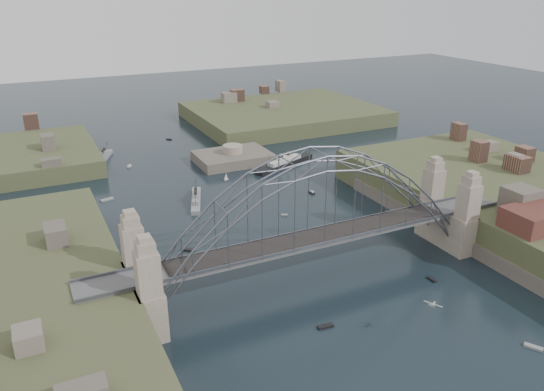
{
  "coord_description": "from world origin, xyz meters",
  "views": [
    {
      "loc": [
        -44.68,
        -73.77,
        51.28
      ],
      "look_at": [
        0.0,
        18.0,
        10.0
      ],
      "focal_mm": 34.92,
      "sensor_mm": 36.0,
      "label": 1
    }
  ],
  "objects": [
    {
      "name": "headland_ne",
      "position": [
        50.0,
        110.0,
        0.75
      ],
      "size": [
        70.0,
        55.0,
        9.5
      ],
      "primitive_type": "cube",
      "color": "#414729",
      "rests_on": "ground"
    },
    {
      "name": "bridge",
      "position": [
        0.0,
        0.0,
        12.32
      ],
      "size": [
        84.0,
        13.8,
        24.6
      ],
      "color": "#545356",
      "rests_on": "ground"
    },
    {
      "name": "small_boat_i",
      "position": [
        29.6,
        18.71,
        0.15
      ],
      "size": [
        2.04,
        2.01,
        0.45
      ],
      "color": "beige",
      "rests_on": "ground"
    },
    {
      "name": "naval_cruiser_near",
      "position": [
        -8.32,
        44.35,
        0.75
      ],
      "size": [
        7.31,
        15.87,
        4.82
      ],
      "color": "gray",
      "rests_on": "ground"
    },
    {
      "name": "small_boat_c",
      "position": [
        -6.12,
        -14.15,
        0.15
      ],
      "size": [
        2.69,
        1.11,
        0.45
      ],
      "color": "beige",
      "rests_on": "ground"
    },
    {
      "name": "ground",
      "position": [
        0.0,
        0.0,
        0.0
      ],
      "size": [
        500.0,
        500.0,
        0.0
      ],
      "primitive_type": "plane",
      "color": "black",
      "rests_on": "ground"
    },
    {
      "name": "small_boat_l",
      "position": [
        -43.61,
        25.63,
        0.15
      ],
      "size": [
        1.89,
        2.28,
        0.45
      ],
      "color": "beige",
      "rests_on": "ground"
    },
    {
      "name": "small_boat_a",
      "position": [
        -18.0,
        20.63,
        0.15
      ],
      "size": [
        2.79,
        2.56,
        0.45
      ],
      "color": "beige",
      "rests_on": "ground"
    },
    {
      "name": "small_boat_m",
      "position": [
        19.1,
        -10.45,
        0.15
      ],
      "size": [
        0.76,
        2.02,
        0.45
      ],
      "color": "beige",
      "rests_on": "ground"
    },
    {
      "name": "small_boat_k",
      "position": [
        1.18,
        102.93,
        0.15
      ],
      "size": [
        1.81,
        2.0,
        0.45
      ],
      "color": "beige",
      "rests_on": "ground"
    },
    {
      "name": "small_boat_h",
      "position": [
        -17.57,
        79.61,
        0.29
      ],
      "size": [
        1.74,
        1.74,
        1.43
      ],
      "color": "beige",
      "rests_on": "ground"
    },
    {
      "name": "small_boat_e",
      "position": [
        -28.18,
        55.67,
        0.15
      ],
      "size": [
        3.44,
        1.87,
        0.45
      ],
      "color": "beige",
      "rests_on": "ground"
    },
    {
      "name": "aeroplane",
      "position": [
        6.33,
        -23.99,
        6.54
      ],
      "size": [
        1.69,
        2.66,
        0.42
      ],
      "color": "#ABAEB2"
    },
    {
      "name": "small_boat_g",
      "position": [
        19.39,
        -32.37,
        0.15
      ],
      "size": [
        2.14,
        2.75,
        0.45
      ],
      "color": "beige",
      "rests_on": "ground"
    },
    {
      "name": "naval_cruiser_far",
      "position": [
        -22.92,
        90.18,
        0.74
      ],
      "size": [
        7.38,
        13.73,
        4.77
      ],
      "color": "gray",
      "rests_on": "ground"
    },
    {
      "name": "small_boat_d",
      "position": [
        20.85,
        37.0,
        0.29
      ],
      "size": [
        0.92,
        2.11,
        1.43
      ],
      "color": "beige",
      "rests_on": "ground"
    },
    {
      "name": "shore_east",
      "position": [
        57.32,
        0.0,
        1.97
      ],
      "size": [
        50.5,
        90.0,
        12.0
      ],
      "color": "#414729",
      "rests_on": "ground"
    },
    {
      "name": "small_boat_b",
      "position": [
        7.91,
        27.49,
        0.15
      ],
      "size": [
        1.69,
        1.2,
        0.45
      ],
      "color": "beige",
      "rests_on": "ground"
    },
    {
      "name": "fort_island",
      "position": [
        12.0,
        70.0,
        -0.34
      ],
      "size": [
        22.0,
        16.0,
        9.4
      ],
      "color": "#544C43",
      "rests_on": "ground"
    },
    {
      "name": "small_boat_f",
      "position": [
        4.27,
        55.99,
        1.03
      ],
      "size": [
        1.61,
        1.49,
        2.38
      ],
      "color": "beige",
      "rests_on": "ground"
    },
    {
      "name": "ocean_liner",
      "position": [
        24.63,
        59.91,
        0.88
      ],
      "size": [
        22.65,
        11.85,
        5.7
      ],
      "color": "black",
      "rests_on": "ground"
    }
  ]
}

